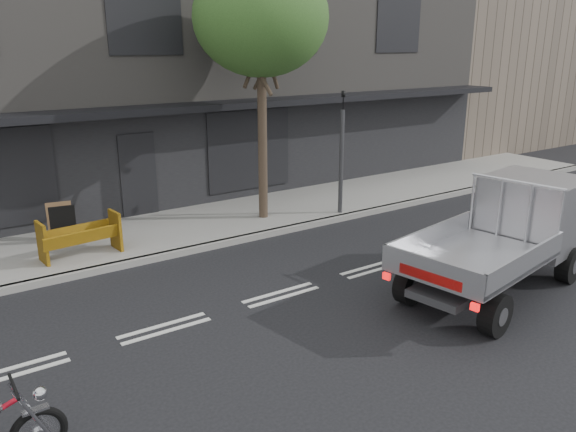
% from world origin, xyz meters
% --- Properties ---
extents(ground, '(80.00, 80.00, 0.00)m').
position_xyz_m(ground, '(0.00, 0.00, 0.00)').
color(ground, black).
rests_on(ground, ground).
extents(sidewalk, '(32.00, 3.20, 0.15)m').
position_xyz_m(sidewalk, '(0.00, 4.70, 0.07)').
color(sidewalk, gray).
rests_on(sidewalk, ground).
extents(kerb, '(32.00, 0.20, 0.15)m').
position_xyz_m(kerb, '(0.00, 3.10, 0.07)').
color(kerb, gray).
rests_on(kerb, ground).
extents(building_main, '(26.00, 10.00, 8.00)m').
position_xyz_m(building_main, '(0.00, 11.30, 4.00)').
color(building_main, slate).
rests_on(building_main, ground).
extents(building_neighbour, '(14.00, 10.00, 10.00)m').
position_xyz_m(building_neighbour, '(20.00, 11.30, 5.00)').
color(building_neighbour, brown).
rests_on(building_neighbour, ground).
extents(street_tree, '(3.40, 3.40, 6.74)m').
position_xyz_m(street_tree, '(2.20, 4.20, 5.28)').
color(street_tree, '#382B21').
rests_on(street_tree, ground).
extents(traffic_light_pole, '(0.12, 0.12, 3.50)m').
position_xyz_m(traffic_light_pole, '(4.20, 3.35, 1.65)').
color(traffic_light_pole, '#2D2D30').
rests_on(traffic_light_pole, ground).
extents(flatbed_ute, '(4.94, 2.65, 2.17)m').
position_xyz_m(flatbed_ute, '(4.58, -2.01, 1.24)').
color(flatbed_ute, black).
rests_on(flatbed_ute, ground).
extents(construction_barrier, '(1.76, 0.86, 0.95)m').
position_xyz_m(construction_barrier, '(-2.72, 3.69, 0.62)').
color(construction_barrier, '#F1A10C').
rests_on(construction_barrier, sidewalk).
extents(sandwich_board, '(0.64, 0.48, 0.92)m').
position_xyz_m(sandwich_board, '(-2.81, 5.10, 0.61)').
color(sandwich_board, black).
rests_on(sandwich_board, sidewalk).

